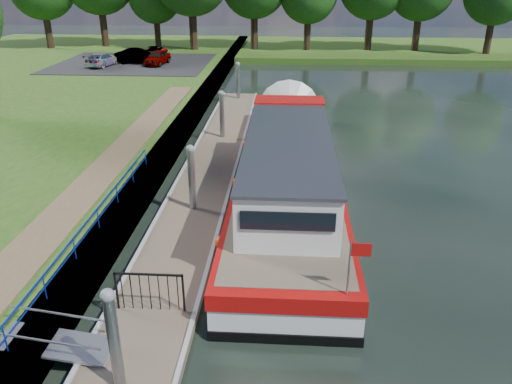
# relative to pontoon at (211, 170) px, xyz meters

# --- Properties ---
(ground) EXTENTS (160.00, 160.00, 0.00)m
(ground) POSITION_rel_pontoon_xyz_m (0.00, -13.00, -0.18)
(ground) COLOR black
(ground) RESTS_ON ground
(bank_edge) EXTENTS (1.10, 90.00, 0.78)m
(bank_edge) POSITION_rel_pontoon_xyz_m (-2.55, 2.00, 0.20)
(bank_edge) COLOR #473D2D
(bank_edge) RESTS_ON ground
(far_bank) EXTENTS (60.00, 18.00, 0.60)m
(far_bank) POSITION_rel_pontoon_xyz_m (12.00, 39.00, 0.12)
(far_bank) COLOR #2B4C15
(far_bank) RESTS_ON ground
(footpath) EXTENTS (1.60, 40.00, 0.05)m
(footpath) POSITION_rel_pontoon_xyz_m (-4.40, -5.00, 0.62)
(footpath) COLOR brown
(footpath) RESTS_ON riverbank
(carpark) EXTENTS (14.00, 12.00, 0.06)m
(carpark) POSITION_rel_pontoon_xyz_m (-11.00, 25.00, 0.62)
(carpark) COLOR black
(carpark) RESTS_ON riverbank
(blue_fence) EXTENTS (0.04, 18.04, 0.72)m
(blue_fence) POSITION_rel_pontoon_xyz_m (-2.75, -10.00, 1.13)
(blue_fence) COLOR #0C2DBF
(blue_fence) RESTS_ON riverbank
(pontoon) EXTENTS (2.50, 30.00, 0.56)m
(pontoon) POSITION_rel_pontoon_xyz_m (0.00, 0.00, 0.00)
(pontoon) COLOR brown
(pontoon) RESTS_ON ground
(mooring_piles) EXTENTS (0.30, 27.30, 3.55)m
(mooring_piles) POSITION_rel_pontoon_xyz_m (0.00, 0.00, 1.10)
(mooring_piles) COLOR gray
(mooring_piles) RESTS_ON ground
(gangway) EXTENTS (2.58, 1.00, 0.92)m
(gangway) POSITION_rel_pontoon_xyz_m (-1.85, -12.50, 0.44)
(gangway) COLOR #A5A8AD
(gangway) RESTS_ON ground
(gate_panel) EXTENTS (1.85, 0.05, 1.15)m
(gate_panel) POSITION_rel_pontoon_xyz_m (-0.00, -10.80, 0.97)
(gate_panel) COLOR black
(gate_panel) RESTS_ON ground
(barge) EXTENTS (4.36, 21.15, 4.78)m
(barge) POSITION_rel_pontoon_xyz_m (3.60, -1.08, 0.90)
(barge) COLOR black
(barge) RESTS_ON ground
(car_a) EXTENTS (1.99, 3.91, 1.28)m
(car_a) POSITION_rel_pontoon_xyz_m (-8.48, 24.31, 1.29)
(car_a) COLOR #999999
(car_a) RESTS_ON carpark
(car_b) EXTENTS (4.10, 1.52, 1.34)m
(car_b) POSITION_rel_pontoon_xyz_m (-10.44, 24.81, 1.32)
(car_b) COLOR #999999
(car_b) RESTS_ON carpark
(car_c) EXTENTS (2.41, 4.22, 1.15)m
(car_c) POSITION_rel_pontoon_xyz_m (-13.22, 23.25, 1.23)
(car_c) COLOR #999999
(car_c) RESTS_ON carpark
(car_d) EXTENTS (2.32, 4.15, 1.10)m
(car_d) POSITION_rel_pontoon_xyz_m (-9.80, 27.85, 1.20)
(car_d) COLOR #999999
(car_d) RESTS_ON carpark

